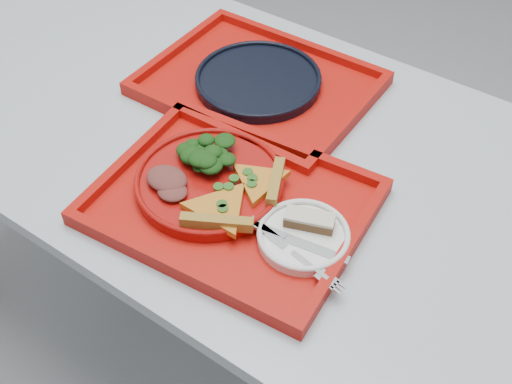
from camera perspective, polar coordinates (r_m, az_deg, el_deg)
ground at (r=1.83m, az=-1.07°, el=-12.84°), size 10.00×10.00×0.00m
table at (r=1.30m, az=-1.47°, el=2.65°), size 1.60×0.80×0.75m
tray_main at (r=1.11m, az=-2.17°, el=-1.18°), size 0.48×0.39×0.01m
tray_far at (r=1.36m, az=0.20°, el=9.34°), size 0.46×0.36×0.01m
dinner_plate at (r=1.13m, az=-4.14°, el=0.83°), size 0.26×0.26×0.02m
side_plate at (r=1.04m, az=4.22°, el=-4.07°), size 0.15×0.15×0.01m
navy_plate at (r=1.35m, az=0.20°, el=9.81°), size 0.26×0.26×0.02m
pizza_slice_a at (r=1.06m, az=-3.23°, el=-1.34°), size 0.17×0.17×0.02m
pizza_slice_b at (r=1.10m, az=0.25°, el=1.12°), size 0.15×0.14×0.02m
salad_heap at (r=1.14m, az=-3.95°, el=3.71°), size 0.10×0.09×0.05m
meat_portion at (r=1.11m, az=-7.94°, el=1.18°), size 0.08×0.06×0.02m
dessert_bar at (r=1.05m, az=4.78°, el=-2.50°), size 0.09×0.06×0.02m
knife at (r=1.03m, az=3.44°, el=-4.27°), size 0.19×0.05×0.01m
fork at (r=1.01m, az=3.18°, el=-5.23°), size 0.19×0.06×0.01m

